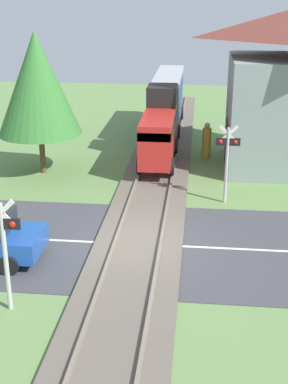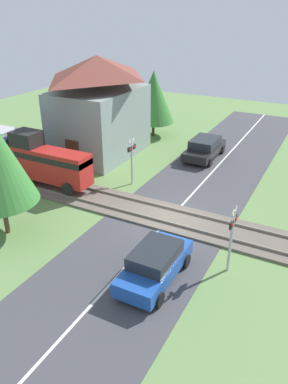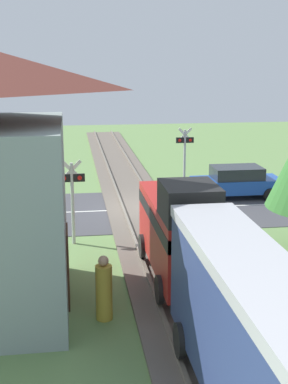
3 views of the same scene
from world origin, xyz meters
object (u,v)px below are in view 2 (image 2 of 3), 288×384
at_px(station_building, 99,108).
at_px(pedestrian_by_station, 53,160).
at_px(crossing_signal_west_approach, 232,231).
at_px(car_far_side, 205,148).
at_px(train, 5,150).
at_px(car_near_crossing, 155,263).
at_px(crossing_signal_east_approach, 132,155).

height_order(station_building, pedestrian_by_station, station_building).
bearing_deg(crossing_signal_west_approach, car_far_side, 23.78).
xyz_separation_m(train, crossing_signal_west_approach, (-2.85, -15.62, 0.08)).
bearing_deg(car_far_side, train, 132.41).
distance_m(car_near_crossing, crossing_signal_east_approach, 9.43).
distance_m(car_far_side, crossing_signal_east_approach, 7.06).
relative_size(train, car_near_crossing, 3.01).
bearing_deg(pedestrian_by_station, crossing_signal_east_approach, -83.17).
bearing_deg(car_near_crossing, crossing_signal_east_approach, 35.08).
distance_m(train, crossing_signal_east_approach, 8.25).
height_order(crossing_signal_west_approach, station_building, station_building).
bearing_deg(car_near_crossing, station_building, 41.84).
bearing_deg(station_building, crossing_signal_west_approach, -126.52).
xyz_separation_m(car_far_side, pedestrian_by_station, (-7.20, 8.28, -0.01)).
bearing_deg(pedestrian_by_station, train, 137.75).
relative_size(station_building, pedestrian_by_station, 4.36).
relative_size(car_near_crossing, car_far_side, 0.90).
bearing_deg(pedestrian_by_station, car_near_crossing, -121.96).
relative_size(crossing_signal_east_approach, station_building, 0.41).
bearing_deg(pedestrian_by_station, car_far_side, -49.01).
height_order(car_near_crossing, car_far_side, car_far_side).
relative_size(car_far_side, pedestrian_by_station, 2.69).
bearing_deg(crossing_signal_west_approach, train, 79.66).
bearing_deg(car_near_crossing, pedestrian_by_station, 58.04).
xyz_separation_m(car_near_crossing, crossing_signal_east_approach, (7.66, 5.38, 1.17)).
distance_m(car_far_side, crossing_signal_west_approach, 13.39).
relative_size(crossing_signal_west_approach, pedestrian_by_station, 1.78).
xyz_separation_m(train, pedestrian_by_station, (2.16, -1.96, -1.09)).
bearing_deg(car_far_side, crossing_signal_west_approach, -156.22).
height_order(car_near_crossing, crossing_signal_west_approach, crossing_signal_west_approach).
distance_m(crossing_signal_east_approach, station_building, 6.18).
relative_size(car_near_crossing, crossing_signal_east_approach, 1.36).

